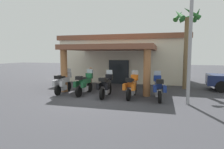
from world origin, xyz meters
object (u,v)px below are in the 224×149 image
(motorcycle_orange, at_px, (132,86))
(pedestrian, at_px, (91,77))
(motorcycle_silver, at_px, (63,83))
(roadside_sign, at_px, (191,10))
(motel_building, at_px, (124,58))
(motorcycle_blue, at_px, (158,88))
(motorcycle_green, at_px, (84,84))
(palm_tree_near_portico, at_px, (186,31))
(motorcycle_black, at_px, (106,86))

(motorcycle_orange, bearing_deg, pedestrian, 63.82)
(motorcycle_silver, xyz_separation_m, roadside_sign, (7.82, -0.75, 4.15))
(motel_building, height_order, motorcycle_blue, motel_building)
(pedestrian, bearing_deg, motorcycle_green, -103.22)
(motorcycle_silver, bearing_deg, motorcycle_green, -95.14)
(palm_tree_near_portico, bearing_deg, motorcycle_blue, -111.99)
(pedestrian, relative_size, roadside_sign, 0.23)
(motorcycle_black, bearing_deg, pedestrian, 39.78)
(motorcycle_orange, relative_size, palm_tree_near_portico, 0.36)
(pedestrian, xyz_separation_m, palm_tree_near_portico, (6.73, 2.30, 3.35))
(motorcycle_green, distance_m, motorcycle_blue, 4.71)
(motorcycle_green, height_order, palm_tree_near_portico, palm_tree_near_portico)
(motorcycle_green, bearing_deg, palm_tree_near_portico, -55.22)
(motorcycle_black, distance_m, palm_tree_near_portico, 7.50)
(palm_tree_near_portico, xyz_separation_m, roadside_sign, (-0.18, -4.84, 0.53))
(motorcycle_silver, height_order, motorcycle_black, same)
(motorcycle_blue, bearing_deg, motorcycle_silver, 79.86)
(motorcycle_black, relative_size, motorcycle_blue, 1.00)
(motorcycle_silver, relative_size, motorcycle_black, 1.00)
(motorcycle_orange, bearing_deg, motorcycle_blue, -89.49)
(motel_building, bearing_deg, motorcycle_silver, -109.61)
(motorcycle_black, height_order, motorcycle_blue, same)
(motorcycle_silver, height_order, pedestrian, pedestrian)
(motorcycle_orange, bearing_deg, palm_tree_near_portico, -35.35)
(motorcycle_green, bearing_deg, motorcycle_black, -98.05)
(motel_building, height_order, motorcycle_orange, motel_building)
(motorcycle_green, xyz_separation_m, pedestrian, (-0.30, 1.83, 0.27))
(motorcycle_green, height_order, motorcycle_orange, same)
(motorcycle_blue, height_order, roadside_sign, roadside_sign)
(motorcycle_blue, bearing_deg, palm_tree_near_portico, -30.60)
(motorcycle_silver, distance_m, palm_tree_near_portico, 9.69)
(motorcycle_orange, relative_size, roadside_sign, 0.30)
(motel_building, distance_m, motorcycle_black, 8.10)
(pedestrian, xyz_separation_m, roadside_sign, (6.55, -2.54, 3.88))
(motorcycle_blue, distance_m, pedestrian, 5.39)
(pedestrian, distance_m, palm_tree_near_portico, 7.87)
(motorcycle_black, relative_size, pedestrian, 1.32)
(motorcycle_silver, xyz_separation_m, motorcycle_blue, (6.28, -0.17, 0.00))
(motorcycle_black, bearing_deg, palm_tree_near_portico, -49.52)
(motorcycle_black, bearing_deg, motorcycle_blue, -88.98)
(motorcycle_green, height_order, roadside_sign, roadside_sign)
(palm_tree_near_portico, bearing_deg, motorcycle_green, -147.28)
(motel_building, bearing_deg, motorcycle_green, -98.35)
(motel_building, distance_m, pedestrian, 6.08)
(motorcycle_green, relative_size, motorcycle_blue, 1.00)
(motorcycle_orange, height_order, palm_tree_near_portico, palm_tree_near_portico)
(motorcycle_silver, distance_m, motorcycle_orange, 4.71)
(pedestrian, bearing_deg, roadside_sign, -43.72)
(motel_building, distance_m, palm_tree_near_portico, 6.86)
(motorcycle_green, xyz_separation_m, motorcycle_black, (1.57, -0.28, 0.00))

